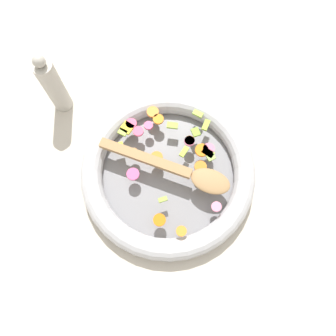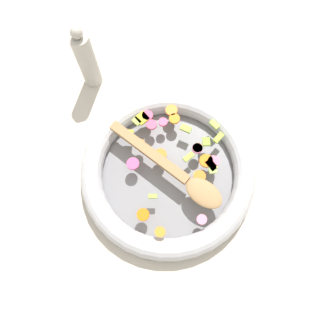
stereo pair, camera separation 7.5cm
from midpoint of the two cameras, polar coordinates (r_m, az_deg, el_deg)
ground_plane at (r=0.79m, az=2.66°, el=-1.56°), size 4.00×4.00×0.00m
skillet at (r=0.77m, az=2.73°, el=-1.07°), size 0.41×0.41×0.05m
chopped_vegetables at (r=0.76m, az=3.96°, el=2.55°), size 0.27×0.31×0.01m
wooden_spoon at (r=0.73m, az=4.38°, el=-1.21°), size 0.16×0.30×0.01m
pepper_mill at (r=0.85m, az=-11.54°, el=17.75°), size 0.05×0.05×0.19m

